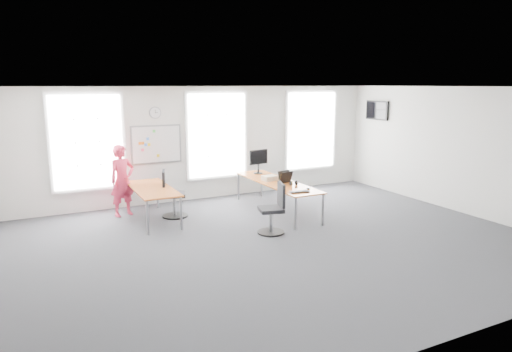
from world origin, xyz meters
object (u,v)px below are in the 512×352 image
desk_right (276,183)px  desk_left (152,190)px  monitor (258,159)px  headphones (293,183)px  chair_left (172,197)px  chair_right (274,211)px  keyboard (300,192)px  person (122,180)px

desk_right → desk_left: (-2.87, 0.59, -0.00)m
monitor → headphones: bearing=-96.6°
desk_left → monitor: bearing=9.0°
chair_left → headphones: chair_left is taller
chair_right → headphones: chair_right is taller
desk_right → monitor: monitor is taller
desk_right → monitor: 1.14m
chair_left → keyboard: 3.00m
desk_right → headphones: size_ratio=16.59×
desk_left → monitor: size_ratio=3.28×
monitor → chair_right: bearing=-120.2°
chair_left → keyboard: size_ratio=2.63×
chair_left → keyboard: chair_left is taller
desk_right → chair_right: size_ratio=2.89×
monitor → keyboard: bearing=-104.0°
desk_left → keyboard: bearing=-33.1°
desk_right → desk_left: bearing=168.4°
keyboard → monitor: 2.31m
headphones → keyboard: bearing=-102.6°
monitor → desk_right: bearing=-102.7°
chair_right → person: (-2.55, 2.73, 0.38)m
chair_right → person: size_ratio=0.63×
keyboard → monitor: size_ratio=0.66×
desk_left → desk_right: bearing=-11.6°
desk_right → person: bearing=159.1°
person → keyboard: 4.15m
chair_left → headphones: 2.85m
desk_right → person: person is taller
desk_right → desk_left: 2.93m
chair_right → keyboard: 0.83m
keyboard → headphones: headphones is taller
chair_right → monitor: monitor is taller
person → keyboard: size_ratio=4.00×
chair_left → headphones: bearing=-98.5°
desk_right → chair_left: size_ratio=2.77×
desk_right → keyboard: keyboard is taller
desk_left → headphones: (3.02, -1.13, 0.10)m
chair_left → monitor: bearing=-64.3°
chair_right → chair_left: 2.62m
keyboard → monitor: monitor is taller
chair_right → keyboard: (0.75, 0.21, 0.29)m
desk_right → headphones: headphones is taller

